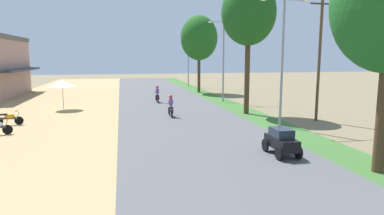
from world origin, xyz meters
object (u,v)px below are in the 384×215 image
object	(u,v)px
median_tree_second	(249,13)
streetlamp_far	(188,55)
motorbike_foreground_rider	(171,106)
median_tree_third	(199,38)
streetlamp_near	(283,54)
parked_motorbike_sixth	(9,118)
streetlamp_mid	(223,55)
vendor_umbrella	(62,83)
utility_pole_near	(319,57)
motorbike_ahead_second	(157,95)
car_hatchback_black	(281,141)

from	to	relation	value
median_tree_second	streetlamp_far	size ratio (longest dim) A/B	1.25
motorbike_foreground_rider	median_tree_second	bearing A→B (deg)	1.72
median_tree_third	streetlamp_near	size ratio (longest dim) A/B	1.18
parked_motorbike_sixth	streetlamp_mid	xyz separation A→B (m)	(17.32, 8.50, 4.11)
vendor_umbrella	streetlamp_near	size ratio (longest dim) A/B	0.31
parked_motorbike_sixth	streetlamp_mid	distance (m)	19.72
vendor_umbrella	streetlamp_far	distance (m)	25.10
parked_motorbike_sixth	vendor_umbrella	bearing A→B (deg)	68.82
parked_motorbike_sixth	median_tree_second	xyz separation A→B (m)	(16.94, 1.06, 7.24)
vendor_umbrella	streetlamp_near	world-z (taller)	streetlamp_near
utility_pole_near	motorbike_ahead_second	bearing A→B (deg)	130.89
parked_motorbike_sixth	utility_pole_near	distance (m)	21.33
vendor_umbrella	median_tree_third	distance (m)	18.94
median_tree_third	motorbike_foreground_rider	distance (m)	18.70
streetlamp_near	streetlamp_mid	xyz separation A→B (m)	(-0.00, 12.47, -0.05)
median_tree_third	motorbike_ahead_second	xyz separation A→B (m)	(-6.20, -8.49, -5.98)
streetlamp_far	median_tree_third	bearing A→B (deg)	-92.50
utility_pole_near	motorbike_ahead_second	xyz separation A→B (m)	(-10.06, 11.62, -3.62)
car_hatchback_black	motorbike_foreground_rider	size ratio (longest dim) A/B	1.11
parked_motorbike_sixth	motorbike_foreground_rider	world-z (taller)	motorbike_foreground_rider
parked_motorbike_sixth	streetlamp_near	world-z (taller)	streetlamp_near
median_tree_third	motorbike_ahead_second	world-z (taller)	median_tree_third
streetlamp_mid	motorbike_ahead_second	distance (m)	7.62
median_tree_second	motorbike_ahead_second	bearing A→B (deg)	127.91
vendor_umbrella	median_tree_second	xyz separation A→B (m)	(14.53, -5.17, 5.49)
car_hatchback_black	motorbike_ahead_second	world-z (taller)	motorbike_ahead_second
car_hatchback_black	motorbike_ahead_second	distance (m)	19.40
parked_motorbike_sixth	car_hatchback_black	size ratio (longest dim) A/B	0.90
streetlamp_far	vendor_umbrella	bearing A→B (deg)	-126.62
median_tree_third	streetlamp_near	world-z (taller)	median_tree_third
streetlamp_mid	car_hatchback_black	xyz separation A→B (m)	(-2.97, -18.54, -3.91)
streetlamp_mid	motorbike_foreground_rider	world-z (taller)	streetlamp_mid
streetlamp_far	motorbike_ahead_second	distance (m)	18.87
vendor_umbrella	streetlamp_mid	world-z (taller)	streetlamp_mid
streetlamp_mid	streetlamp_far	distance (m)	17.78
parked_motorbike_sixth	median_tree_third	xyz separation A→B (m)	(16.93, 17.52, 6.28)
median_tree_third	motorbike_ahead_second	bearing A→B (deg)	-126.12
median_tree_second	motorbike_foreground_rider	world-z (taller)	median_tree_second
utility_pole_near	median_tree_second	bearing A→B (deg)	136.57
utility_pole_near	parked_motorbike_sixth	bearing A→B (deg)	172.90
vendor_umbrella	motorbike_foreground_rider	size ratio (longest dim) A/B	1.40
median_tree_second	car_hatchback_black	size ratio (longest dim) A/B	5.12
median_tree_second	streetlamp_near	distance (m)	5.91
streetlamp_mid	streetlamp_far	bearing A→B (deg)	90.00
median_tree_second	streetlamp_far	distance (m)	25.40
vendor_umbrella	utility_pole_near	bearing A→B (deg)	-25.63
streetlamp_far	car_hatchback_black	xyz separation A→B (m)	(-2.97, -36.31, -4.03)
median_tree_third	streetlamp_far	world-z (taller)	median_tree_third
car_hatchback_black	utility_pole_near	bearing A→B (deg)	49.07
streetlamp_near	car_hatchback_black	distance (m)	7.83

